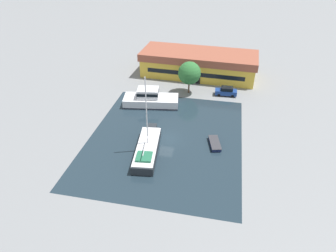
{
  "coord_description": "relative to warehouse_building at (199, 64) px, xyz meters",
  "views": [
    {
      "loc": [
        7.98,
        -37.0,
        27.11
      ],
      "look_at": [
        0.0,
        2.12,
        1.0
      ],
      "focal_mm": 32.0,
      "sensor_mm": 36.0,
      "label": 1
    }
  ],
  "objects": [
    {
      "name": "parked_car",
      "position": [
        6.54,
        -8.87,
        -1.77
      ],
      "size": [
        4.24,
        1.9,
        1.75
      ],
      "rotation": [
        0.0,
        0.0,
        1.61
      ],
      "color": "navy",
      "rests_on": "ground"
    },
    {
      "name": "small_dinghy",
      "position": [
        5.57,
        -25.73,
        -2.35
      ],
      "size": [
        2.3,
        3.98,
        0.56
      ],
      "rotation": [
        0.0,
        0.0,
        0.24
      ],
      "color": "#19234C",
      "rests_on": "water_canal"
    },
    {
      "name": "warehouse_building",
      "position": [
        0.0,
        0.0,
        0.0
      ],
      "size": [
        25.32,
        10.69,
        5.22
      ],
      "rotation": [
        0.0,
        0.0,
        -0.05
      ],
      "color": "gold",
      "rests_on": "ground"
    },
    {
      "name": "motor_cruiser",
      "position": [
        -7.01,
        -15.52,
        -1.47
      ],
      "size": [
        10.5,
        5.4,
        3.25
      ],
      "rotation": [
        0.0,
        0.0,
        1.72
      ],
      "color": "white",
      "rests_on": "water_canal"
    },
    {
      "name": "ground_plane",
      "position": [
        -2.07,
        -25.6,
        -2.64
      ],
      "size": [
        440.0,
        440.0,
        0.0
      ],
      "primitive_type": "plane",
      "color": "gray"
    },
    {
      "name": "quay_tree_near_building",
      "position": [
        -0.78,
        -9.17,
        1.53
      ],
      "size": [
        4.42,
        4.42,
        6.38
      ],
      "color": "brown",
      "rests_on": "ground"
    },
    {
      "name": "sailboat_moored",
      "position": [
        -3.88,
        -29.46,
        -1.9
      ],
      "size": [
        4.05,
        11.19,
        11.64
      ],
      "rotation": [
        0.0,
        0.0,
        0.11
      ],
      "color": "#23282D",
      "rests_on": "water_canal"
    },
    {
      "name": "water_canal",
      "position": [
        -2.07,
        -25.6,
        -2.64
      ],
      "size": [
        23.31,
        28.2,
        0.01
      ],
      "primitive_type": "cube",
      "color": "#1E2D38",
      "rests_on": "ground"
    }
  ]
}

